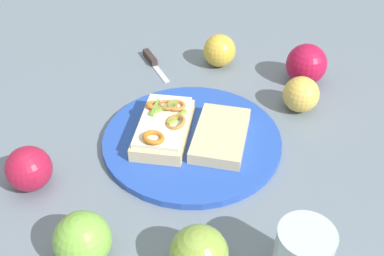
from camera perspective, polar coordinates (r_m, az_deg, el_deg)
The scene contains 11 objects.
ground_plane at distance 0.81m, azimuth -0.00°, elevation -1.81°, with size 2.00×2.00×0.00m, color slate.
plate at distance 0.80m, azimuth -0.00°, elevation -1.46°, with size 0.31×0.31×0.01m, color blue.
sandwich at distance 0.79m, azimuth -3.54°, elevation 0.25°, with size 0.15×0.18×0.05m.
bread_slice_side at distance 0.79m, azimuth 3.61°, elevation -0.88°, with size 0.14×0.09×0.02m, color beige.
apple_0 at distance 0.97m, azimuth 14.11°, elevation 7.74°, with size 0.08×0.08×0.08m, color #B21239.
apple_1 at distance 0.60m, azimuth 0.86°, elevation -15.48°, with size 0.08×0.08×0.08m, color #87A73F.
apple_2 at distance 1.00m, azimuth 3.45°, elevation 9.63°, with size 0.07×0.07×0.07m, color gold.
apple_3 at distance 0.89m, azimuth 13.46°, elevation 4.10°, with size 0.07×0.07×0.07m, color #E1B84E.
apple_4 at distance 0.63m, azimuth -13.51°, elevation -13.43°, with size 0.08×0.08×0.08m, color #7AB542.
apple_5 at distance 0.75m, azimuth -19.73°, elevation -4.81°, with size 0.07×0.07×0.07m, color #AA1737.
knife at distance 1.03m, azimuth -4.97°, elevation 8.36°, with size 0.12×0.07×0.02m.
Camera 1 is at (-0.39, 0.47, 0.53)m, focal length 42.67 mm.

